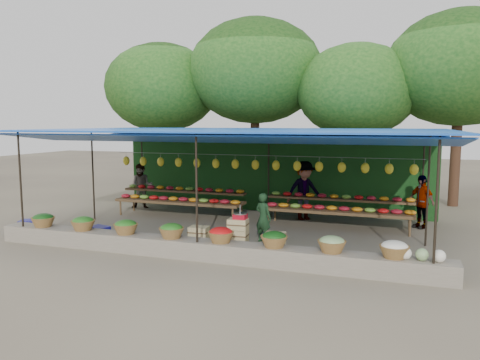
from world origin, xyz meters
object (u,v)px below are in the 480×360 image
(weighing_scale, at_px, (240,216))
(vendor_seated, at_px, (263,218))
(blue_crate_front, at_px, (31,226))
(blue_crate_back, at_px, (99,232))
(crate_counter, at_px, (237,238))

(weighing_scale, bearing_deg, vendor_seated, 74.47)
(blue_crate_front, bearing_deg, blue_crate_back, -21.69)
(blue_crate_front, bearing_deg, vendor_seated, -13.95)
(crate_counter, relative_size, blue_crate_front, 4.25)
(crate_counter, distance_m, blue_crate_back, 3.84)
(vendor_seated, bearing_deg, weighing_scale, 96.76)
(vendor_seated, bearing_deg, blue_crate_front, 31.44)
(blue_crate_back, bearing_deg, crate_counter, 16.09)
(crate_counter, relative_size, blue_crate_back, 4.64)
(crate_counter, distance_m, weighing_scale, 0.54)
(weighing_scale, relative_size, blue_crate_front, 0.59)
(weighing_scale, relative_size, blue_crate_back, 0.65)
(crate_counter, distance_m, vendor_seated, 1.10)
(crate_counter, bearing_deg, vendor_seated, 70.15)
(vendor_seated, bearing_deg, crate_counter, 92.45)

